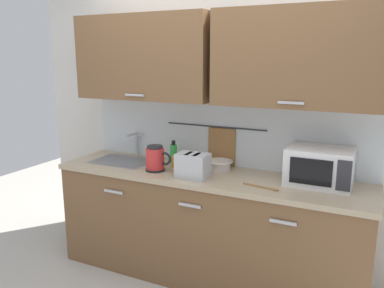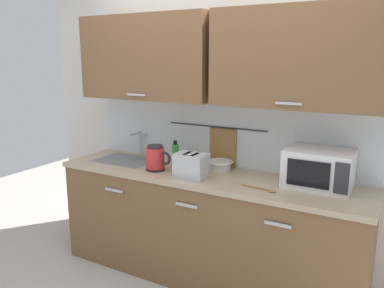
{
  "view_description": "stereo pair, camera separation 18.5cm",
  "coord_description": "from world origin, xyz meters",
  "px_view_note": "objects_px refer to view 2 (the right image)",
  "views": [
    {
      "loc": [
        1.19,
        -2.43,
        1.8
      ],
      "look_at": [
        -0.15,
        0.33,
        1.12
      ],
      "focal_mm": 36.48,
      "sensor_mm": 36.0,
      "label": 1
    },
    {
      "loc": [
        1.36,
        -2.34,
        1.8
      ],
      "look_at": [
        -0.15,
        0.33,
        1.12
      ],
      "focal_mm": 36.48,
      "sensor_mm": 36.0,
      "label": 2
    }
  ],
  "objects_px": {
    "mixing_bowl": "(220,165)",
    "mug_by_kettle": "(195,160)",
    "electric_kettle": "(156,158)",
    "toaster": "(191,166)",
    "wooden_spoon": "(262,189)",
    "mug_near_sink": "(177,162)",
    "microwave": "(319,168)",
    "dish_soap_bottle": "(175,153)"
  },
  "relations": [
    {
      "from": "microwave",
      "to": "mixing_bowl",
      "type": "distance_m",
      "value": 0.8
    },
    {
      "from": "electric_kettle",
      "to": "toaster",
      "type": "bearing_deg",
      "value": -6.33
    },
    {
      "from": "microwave",
      "to": "wooden_spoon",
      "type": "xyz_separation_m",
      "value": [
        -0.32,
        -0.26,
        -0.13
      ]
    },
    {
      "from": "microwave",
      "to": "mixing_bowl",
      "type": "bearing_deg",
      "value": 176.69
    },
    {
      "from": "electric_kettle",
      "to": "mug_by_kettle",
      "type": "height_order",
      "value": "electric_kettle"
    },
    {
      "from": "microwave",
      "to": "dish_soap_bottle",
      "type": "xyz_separation_m",
      "value": [
        -1.24,
        0.06,
        -0.05
      ]
    },
    {
      "from": "mug_near_sink",
      "to": "microwave",
      "type": "bearing_deg",
      "value": 3.0
    },
    {
      "from": "microwave",
      "to": "mug_by_kettle",
      "type": "distance_m",
      "value": 1.04
    },
    {
      "from": "electric_kettle",
      "to": "toaster",
      "type": "relative_size",
      "value": 0.89
    },
    {
      "from": "mixing_bowl",
      "to": "electric_kettle",
      "type": "bearing_deg",
      "value": -149.93
    },
    {
      "from": "electric_kettle",
      "to": "mixing_bowl",
      "type": "xyz_separation_m",
      "value": [
        0.46,
        0.26,
        -0.06
      ]
    },
    {
      "from": "microwave",
      "to": "dish_soap_bottle",
      "type": "height_order",
      "value": "microwave"
    },
    {
      "from": "dish_soap_bottle",
      "to": "wooden_spoon",
      "type": "height_order",
      "value": "dish_soap_bottle"
    },
    {
      "from": "mug_near_sink",
      "to": "mug_by_kettle",
      "type": "relative_size",
      "value": 1.0
    },
    {
      "from": "dish_soap_bottle",
      "to": "mixing_bowl",
      "type": "distance_m",
      "value": 0.45
    },
    {
      "from": "electric_kettle",
      "to": "wooden_spoon",
      "type": "xyz_separation_m",
      "value": [
        0.93,
        -0.04,
        -0.1
      ]
    },
    {
      "from": "electric_kettle",
      "to": "mug_near_sink",
      "type": "height_order",
      "value": "electric_kettle"
    },
    {
      "from": "microwave",
      "to": "toaster",
      "type": "bearing_deg",
      "value": -163.9
    },
    {
      "from": "toaster",
      "to": "wooden_spoon",
      "type": "distance_m",
      "value": 0.58
    },
    {
      "from": "mixing_bowl",
      "to": "toaster",
      "type": "xyz_separation_m",
      "value": [
        -0.1,
        -0.3,
        0.05
      ]
    },
    {
      "from": "microwave",
      "to": "electric_kettle",
      "type": "bearing_deg",
      "value": -170.08
    },
    {
      "from": "mug_near_sink",
      "to": "mug_by_kettle",
      "type": "distance_m",
      "value": 0.17
    },
    {
      "from": "microwave",
      "to": "mug_near_sink",
      "type": "relative_size",
      "value": 3.83
    },
    {
      "from": "mug_near_sink",
      "to": "mixing_bowl",
      "type": "distance_m",
      "value": 0.36
    },
    {
      "from": "mixing_bowl",
      "to": "wooden_spoon",
      "type": "bearing_deg",
      "value": -33.1
    },
    {
      "from": "dish_soap_bottle",
      "to": "mixing_bowl",
      "type": "height_order",
      "value": "dish_soap_bottle"
    },
    {
      "from": "mug_near_sink",
      "to": "mug_by_kettle",
      "type": "height_order",
      "value": "same"
    },
    {
      "from": "mug_near_sink",
      "to": "toaster",
      "type": "distance_m",
      "value": 0.32
    },
    {
      "from": "wooden_spoon",
      "to": "electric_kettle",
      "type": "bearing_deg",
      "value": 177.38
    },
    {
      "from": "dish_soap_bottle",
      "to": "electric_kettle",
      "type": "bearing_deg",
      "value": -92.43
    },
    {
      "from": "mixing_bowl",
      "to": "mug_by_kettle",
      "type": "xyz_separation_m",
      "value": [
        -0.25,
        0.03,
        0.0
      ]
    },
    {
      "from": "mixing_bowl",
      "to": "mug_by_kettle",
      "type": "relative_size",
      "value": 1.78
    },
    {
      "from": "microwave",
      "to": "dish_soap_bottle",
      "type": "bearing_deg",
      "value": 177.0
    },
    {
      "from": "dish_soap_bottle",
      "to": "microwave",
      "type": "bearing_deg",
      "value": -3.0
    },
    {
      "from": "electric_kettle",
      "to": "mug_by_kettle",
      "type": "xyz_separation_m",
      "value": [
        0.21,
        0.29,
        -0.05
      ]
    },
    {
      "from": "mixing_bowl",
      "to": "mug_near_sink",
      "type": "bearing_deg",
      "value": -163.06
    },
    {
      "from": "wooden_spoon",
      "to": "mug_near_sink",
      "type": "bearing_deg",
      "value": 166.17
    },
    {
      "from": "electric_kettle",
      "to": "wooden_spoon",
      "type": "relative_size",
      "value": 0.82
    },
    {
      "from": "mug_near_sink",
      "to": "wooden_spoon",
      "type": "distance_m",
      "value": 0.84
    },
    {
      "from": "mixing_bowl",
      "to": "dish_soap_bottle",
      "type": "bearing_deg",
      "value": 177.54
    },
    {
      "from": "dish_soap_bottle",
      "to": "mug_near_sink",
      "type": "height_order",
      "value": "dish_soap_bottle"
    },
    {
      "from": "mug_near_sink",
      "to": "electric_kettle",
      "type": "bearing_deg",
      "value": -124.7
    }
  ]
}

